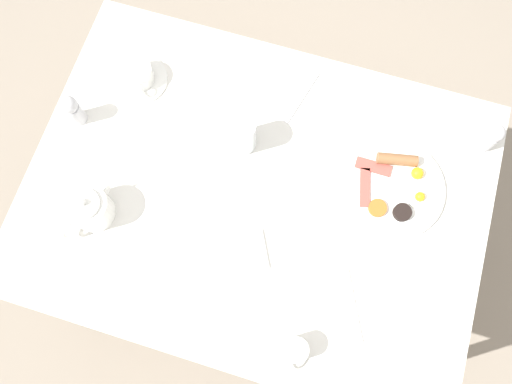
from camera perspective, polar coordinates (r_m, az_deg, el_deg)
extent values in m
plane|color=gray|center=(2.02, 0.00, -5.96)|extent=(8.00, 8.00, 0.00)
cube|color=silver|center=(1.31, 0.00, -0.42)|extent=(0.88, 1.19, 0.03)
cylinder|color=brown|center=(1.90, -12.75, 12.10)|extent=(0.04, 0.04, 0.71)
cylinder|color=brown|center=(1.76, -21.58, -10.37)|extent=(0.04, 0.04, 0.71)
cylinder|color=brown|center=(1.84, 20.24, 2.89)|extent=(0.04, 0.04, 0.71)
cylinder|color=white|center=(1.34, 15.24, 0.47)|extent=(0.27, 0.27, 0.01)
cylinder|color=white|center=(1.34, 18.11, -0.63)|extent=(0.06, 0.06, 0.00)
sphere|color=yellow|center=(1.33, 18.23, -0.52)|extent=(0.03, 0.03, 0.03)
cylinder|color=white|center=(1.36, 17.82, 1.89)|extent=(0.06, 0.06, 0.00)
sphere|color=yellow|center=(1.35, 17.96, 2.04)|extent=(0.03, 0.03, 0.03)
cylinder|color=brown|center=(1.35, 15.83, 3.59)|extent=(0.05, 0.11, 0.03)
cube|color=#B74C42|center=(1.34, 13.26, 2.84)|extent=(0.03, 0.09, 0.01)
cube|color=#B74C42|center=(1.31, 12.34, 0.51)|extent=(0.11, 0.05, 0.01)
cylinder|color=#D16023|center=(1.30, 13.72, -1.79)|extent=(0.05, 0.05, 0.01)
cylinder|color=black|center=(1.31, 16.37, -2.25)|extent=(0.05, 0.05, 0.02)
cylinder|color=white|center=(1.31, -18.44, -1.80)|extent=(0.11, 0.11, 0.09)
cylinder|color=white|center=(1.26, -19.09, -1.27)|extent=(0.08, 0.08, 0.01)
sphere|color=white|center=(1.25, -19.27, -1.12)|extent=(0.02, 0.02, 0.02)
cone|color=white|center=(1.30, -16.55, 0.53)|extent=(0.05, 0.04, 0.04)
torus|color=white|center=(1.31, -20.16, -3.72)|extent=(0.07, 0.04, 0.07)
cylinder|color=white|center=(1.45, -13.19, 12.43)|extent=(0.16, 0.16, 0.01)
cylinder|color=white|center=(1.43, -13.45, 12.98)|extent=(0.09, 0.09, 0.05)
cylinder|color=olive|center=(1.43, -13.40, 12.87)|extent=(0.08, 0.08, 0.04)
torus|color=white|center=(1.41, -12.99, 11.41)|extent=(0.04, 0.03, 0.04)
cylinder|color=white|center=(1.29, -1.64, 6.58)|extent=(0.07, 0.07, 0.12)
cylinder|color=white|center=(1.22, 4.52, -17.52)|extent=(0.06, 0.06, 0.06)
torus|color=white|center=(1.22, 4.08, -18.99)|extent=(0.04, 0.01, 0.04)
cylinder|color=#BCBCC1|center=(1.42, -19.93, 8.47)|extent=(0.04, 0.04, 0.07)
sphere|color=#BCBCC1|center=(1.38, -20.61, 9.31)|extent=(0.05, 0.05, 0.05)
cylinder|color=#BCBCC1|center=(1.44, 24.92, 5.37)|extent=(0.04, 0.04, 0.07)
sphere|color=#BCBCC1|center=(1.40, 25.75, 6.09)|extent=(0.05, 0.05, 0.05)
cube|color=white|center=(1.26, -2.38, -7.02)|extent=(0.16, 0.18, 0.01)
cube|color=silver|center=(1.40, 5.25, 10.77)|extent=(0.17, 0.06, 0.00)
cube|color=silver|center=(1.27, 10.92, -12.23)|extent=(0.18, 0.10, 0.00)
cube|color=silver|center=(1.32, 19.87, -10.81)|extent=(0.04, 0.15, 0.00)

